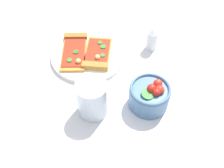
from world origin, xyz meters
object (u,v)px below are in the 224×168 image
Objects in this scene: pizza_slice_far at (75,50)px; soda_glass at (95,99)px; pizza_slice_near at (98,55)px; paper_napkin at (63,162)px; salad_bowl at (151,95)px; plate at (89,55)px; pepper_shaker at (153,39)px.

soda_glass is (0.21, 0.04, 0.03)m from pizza_slice_far.
paper_napkin is at bearing -19.29° from pizza_slice_near.
salad_bowl is 0.27m from paper_napkin.
salad_bowl reaches higher than plate.
pizza_slice_near is 0.18m from soda_glass.
pepper_shaker reaches higher than paper_napkin.
soda_glass is at bearing 1.83° from plate.
salad_bowl is at bearing 120.62° from paper_napkin.
pizza_slice_near is at bearing 57.56° from plate.
plate is at bearing -86.02° from pepper_shaker.
soda_glass is 0.72× the size of paper_napkin.
pizza_slice_near is 0.92× the size of pizza_slice_far.
pepper_shaker is at bearing 137.55° from soda_glass.
salad_bowl is at bearing 36.87° from plate.
plate is 1.51× the size of pizza_slice_near.
soda_glass reaches higher than plate.
plate is 0.34m from paper_napkin.
plate is 1.40× the size of pizza_slice_far.
salad_bowl is (0.21, 0.19, 0.02)m from pizza_slice_far.
plate is 1.60× the size of paper_napkin.
soda_glass is (0.18, -0.02, 0.03)m from pizza_slice_near.
pizza_slice_far is 1.14× the size of paper_napkin.
pizza_slice_far is at bearing -90.18° from pepper_shaker.
pizza_slice_far is at bearing -111.22° from plate.
salad_bowl is 0.74× the size of paper_napkin.
paper_napkin is at bearing -13.68° from plate.
pepper_shaker is at bearing 93.98° from plate.
plate is at bearing -178.17° from soda_glass.
pizza_slice_far reaches higher than plate.
pizza_slice_near is at bearing 63.65° from pizza_slice_far.
pizza_slice_near is 0.18m from pepper_shaker.
pepper_shaker is at bearing 89.82° from pizza_slice_far.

